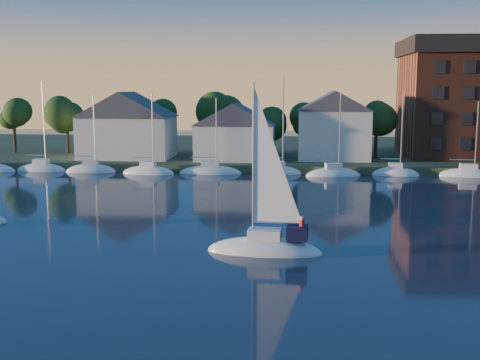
# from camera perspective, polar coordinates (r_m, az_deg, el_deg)

# --- Properties ---
(ground) EXTENTS (260.00, 260.00, 0.00)m
(ground) POSITION_cam_1_polar(r_m,az_deg,el_deg) (30.58, 0.31, -12.73)
(ground) COLOR black
(ground) RESTS_ON ground
(shoreline_land) EXTENTS (160.00, 50.00, 2.00)m
(shoreline_land) POSITION_cam_1_polar(r_m,az_deg,el_deg) (103.99, 3.83, 2.54)
(shoreline_land) COLOR #323F25
(shoreline_land) RESTS_ON ground
(wooden_dock) EXTENTS (120.00, 3.00, 1.00)m
(wooden_dock) POSITION_cam_1_polar(r_m,az_deg,el_deg) (81.17, 3.43, 0.79)
(wooden_dock) COLOR brown
(wooden_dock) RESTS_ON ground
(clubhouse_west) EXTENTS (13.65, 9.45, 9.64)m
(clubhouse_west) POSITION_cam_1_polar(r_m,az_deg,el_deg) (89.90, -10.63, 5.23)
(clubhouse_west) COLOR white
(clubhouse_west) RESTS_ON shoreline_land
(clubhouse_centre) EXTENTS (11.55, 8.40, 8.08)m
(clubhouse_centre) POSITION_cam_1_polar(r_m,az_deg,el_deg) (85.99, -0.45, 4.69)
(clubhouse_centre) COLOR white
(clubhouse_centre) RESTS_ON shoreline_land
(clubhouse_east) EXTENTS (10.50, 8.40, 9.80)m
(clubhouse_east) POSITION_cam_1_polar(r_m,az_deg,el_deg) (87.69, 8.86, 5.24)
(clubhouse_east) COLOR white
(clubhouse_east) RESTS_ON shoreline_land
(tree_line) EXTENTS (93.40, 5.40, 8.90)m
(tree_line) POSITION_cam_1_polar(r_m,az_deg,el_deg) (91.45, 4.95, 6.18)
(tree_line) COLOR #3A281A
(tree_line) RESTS_ON shoreline_land
(moored_fleet) EXTENTS (71.50, 2.40, 12.05)m
(moored_fleet) POSITION_cam_1_polar(r_m,az_deg,el_deg) (78.84, -2.46, 0.64)
(moored_fleet) COLOR white
(moored_fleet) RESTS_ON ground
(hero_sailboat) EXTENTS (8.13, 3.13, 12.68)m
(hero_sailboat) POSITION_cam_1_polar(r_m,az_deg,el_deg) (41.41, 2.53, -6.17)
(hero_sailboat) COLOR white
(hero_sailboat) RESTS_ON ground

